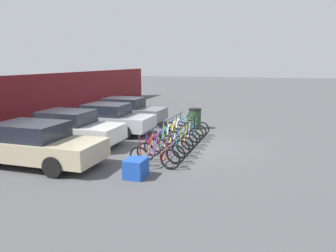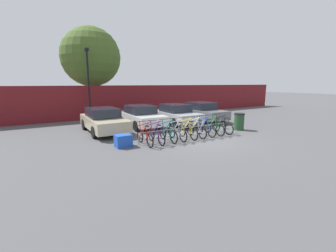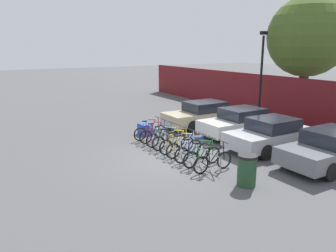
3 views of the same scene
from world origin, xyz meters
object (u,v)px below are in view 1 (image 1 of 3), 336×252
bicycle_silver (171,143)px  bicycle_blue (184,133)px  bicycle_yellow (176,139)px  car_grey (125,111)px  bicycle_black (191,127)px  cargo_crate (136,168)px  bike_rack (172,136)px  bicycle_teal (166,147)px  bicycle_green (187,130)px  car_silver (109,119)px  car_beige (34,144)px  trash_bin (195,119)px  bicycle_purple (160,152)px  car_white (69,128)px  bicycle_red (154,156)px  bicycle_white (180,136)px

bicycle_silver → bicycle_blue: bearing=-2.6°
bicycle_yellow → car_grey: 5.92m
bicycle_black → cargo_crate: size_ratio=2.44×
bicycle_blue → bicycle_black: bearing=2.8°
bike_rack → bicycle_teal: 1.20m
bicycle_green → car_silver: car_silver is taller
car_beige → trash_bin: 8.14m
bike_rack → bicycle_purple: bearing=-175.4°
bike_rack → car_beige: size_ratio=1.20×
bicycle_yellow → car_white: car_white is taller
bicycle_green → car_grey: 4.80m
trash_bin → bicycle_yellow: bearing=-177.8°
bicycle_red → bicycle_black: 4.86m
bicycle_blue → car_silver: size_ratio=0.42×
bicycle_black → trash_bin: bicycle_black is taller
bicycle_red → car_silver: bearing=40.2°
bicycle_green → bicycle_blue: bearing=176.4°
bicycle_white → car_silver: car_silver is taller
bicycle_red → car_grey: bearing=29.4°
bicycle_yellow → trash_bin: size_ratio=1.66×
bike_rack → cargo_crate: bike_rack is taller
bicycle_green → car_beige: size_ratio=0.38×
bicycle_silver → cargo_crate: bearing=172.6°
bicycle_white → bike_rack: bearing=162.2°
bicycle_teal → bicycle_white: size_ratio=1.00×
car_beige → car_white: (2.56, 0.42, -0.00)m
bicycle_red → car_beige: bearing=100.6°
bicycle_white → bicycle_blue: (0.63, 0.00, 0.00)m
bicycle_blue → car_beige: 5.90m
car_white → trash_bin: 6.23m
bicycle_purple → bicycle_yellow: same height
bicycle_white → car_grey: size_ratio=0.40×
car_grey → bicycle_red: bearing=-148.6°
bicycle_black → trash_bin: (1.54, 0.15, 0.14)m
bike_rack → car_silver: size_ratio=1.33×
bicycle_red → car_grey: (6.70, 4.09, 0.31)m
car_silver → bike_rack: bearing=-115.3°
car_silver → bicycle_blue: bearing=-97.9°
bicycle_yellow → bicycle_white: 0.55m
bicycle_white → bicycle_silver: bearing=177.2°
car_beige → car_white: 2.60m
car_beige → trash_bin: (7.25, -3.68, -0.17)m
bicycle_red → bicycle_black: size_ratio=1.00×
car_silver → trash_bin: 4.25m
bike_rack → car_beige: car_beige is taller
trash_bin → cargo_crate: (-7.36, 0.08, -0.24)m
trash_bin → bicycle_green: bearing=-176.0°
bicycle_teal → car_beige: 4.39m
bicycle_purple → bicycle_white: same height
bicycle_red → bicycle_purple: (0.59, 0.00, 0.00)m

